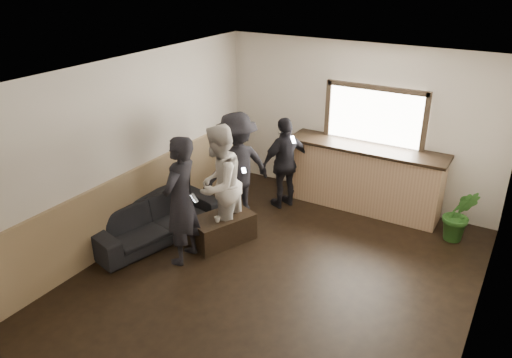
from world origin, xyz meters
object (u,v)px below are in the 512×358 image
Objects in this scene: coffee_table at (222,229)px; person_c at (237,167)px; potted_plant at (460,215)px; person_b at (219,185)px; cup_b at (217,219)px; person_d at (285,163)px; bar_counter at (365,174)px; sofa at (155,220)px; person_a at (181,201)px; cup_a at (230,207)px.

coffee_table is 1.08m from person_c.
potted_plant is 3.72m from person_b.
person_d is at bearing 82.84° from cup_b.
cup_b is (-1.44, -2.40, -0.17)m from bar_counter.
bar_counter is 3.63m from sofa.
person_a is 1.01× the size of person_b.
sofa is at bearing -165.38° from cup_b.
person_b reaches higher than coffee_table.
person_d is at bearing 77.88° from cup_a.
person_a is at bearing 29.13° from person_c.
cup_a is at bearing -152.93° from potted_plant.
sofa is 1.57m from person_c.
person_a reaches higher than person_d.
coffee_table is (-1.48, -2.22, -0.43)m from bar_counter.
sofa is at bearing -115.52° from person_a.
person_c is (-3.35, -1.08, 0.47)m from potted_plant.
person_a is 1.49m from person_c.
coffee_table is at bearing 156.84° from person_a.
person_c is (-0.01, 1.49, -0.03)m from person_a.
person_c is at bearing -174.68° from person_b.
person_d is (-2.87, -0.29, 0.37)m from potted_plant.
coffee_table is 3.66m from potted_plant.
coffee_table is at bearing -51.66° from sofa.
person_c is at bearing -162.11° from potted_plant.
bar_counter is 20.98× the size of cup_a.
person_b reaches higher than cup_b.
coffee_table is 1.08× the size of potted_plant.
potted_plant is at bearing 27.07° from cup_a.
cup_b is at bearing -61.14° from sofa.
person_c is (-0.19, 0.53, 0.44)m from cup_a.
cup_b is 0.05× the size of person_b.
cup_a is at bearing -39.52° from sofa.
person_d is at bearing 161.60° from person_a.
person_c is 1.13× the size of person_d.
person_a is at bearing 16.99° from person_d.
person_a reaches higher than person_c.
person_d is at bearing 177.50° from person_c.
person_a reaches higher than potted_plant.
bar_counter is 2.24m from person_c.
cup_a is (-0.02, 0.26, 0.27)m from coffee_table.
potted_plant is at bearing 113.65° from person_b.
person_c is (-0.16, 0.76, -0.01)m from person_b.
cup_b is 0.05× the size of person_c.
person_b is at bearing -125.08° from bar_counter.
person_b is 0.78m from person_c.
sofa is 4.71m from potted_plant.
coffee_table is 0.52× the size of person_b.
potted_plant is at bearing -46.41° from sofa.
bar_counter is 1.42× the size of person_a.
person_b is (-0.04, -0.23, 0.45)m from cup_a.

